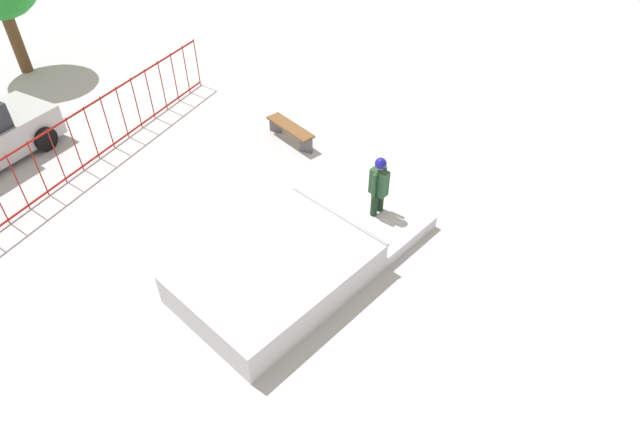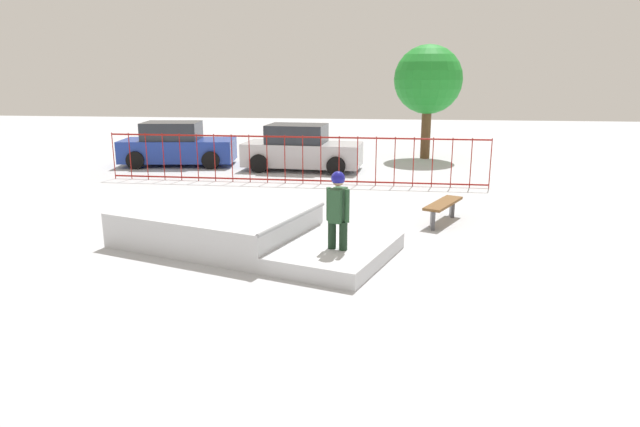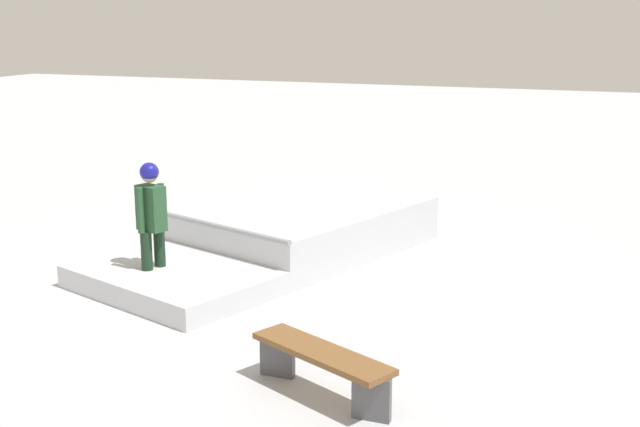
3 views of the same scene
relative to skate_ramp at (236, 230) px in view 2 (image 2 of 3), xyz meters
The scene contains 9 objects.
ground_plane 0.73m from the skate_ramp, 77.26° to the left, with size 60.00×60.00×0.00m, color #B7BABF.
skate_ramp is the anchor object (origin of this frame).
skater 2.45m from the skate_ramp, 24.55° to the right, with size 0.42×0.43×1.73m.
skateboard 1.72m from the skate_ramp, 18.65° to the right, with size 0.52×0.81×0.09m.
perimeter_fence 6.46m from the skate_ramp, 88.71° to the left, with size 11.89×0.26×1.50m.
park_bench 4.87m from the skate_ramp, 27.47° to the left, with size 1.04×1.62×0.48m.
parked_car_blue 10.50m from the skate_ramp, 116.70° to the left, with size 4.27×2.30×1.60m.
parked_car_silver 8.92m from the skate_ramp, 89.93° to the left, with size 4.22×2.18×1.60m.
distant_tree 13.26m from the skate_ramp, 69.45° to the left, with size 2.66×2.66×4.42m.
Camera 2 is at (2.78, -11.24, 3.43)m, focal length 31.45 mm.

